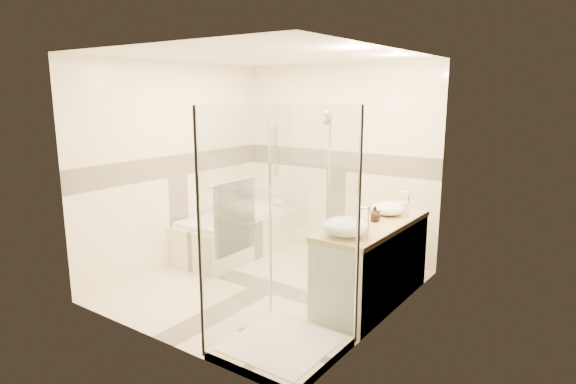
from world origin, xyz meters
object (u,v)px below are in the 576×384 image
Objects in this scene: bathtub at (237,232)px; vessel_sink_near at (388,208)px; shower_enclosure at (275,290)px; vessel_sink_far at (346,227)px; amenity_bottle_a at (375,214)px; vanity at (373,263)px; amenity_bottle_b at (375,214)px.

vessel_sink_near reaches higher than bathtub.
bathtub is at bearing 138.90° from shower_enclosure.
vessel_sink_far is (2.13, -0.92, 0.63)m from bathtub.
vessel_sink_far reaches higher than amenity_bottle_a.
vessel_sink_near is 0.31m from amenity_bottle_a.
shower_enclosure is (-0.29, -1.27, 0.08)m from vanity.
vanity reaches higher than bathtub.
vessel_sink_far is (0.00, -0.94, 0.01)m from vessel_sink_near.
vanity is at bearing 87.98° from vessel_sink_far.
amenity_bottle_a is (-0.02, 0.06, 0.50)m from vanity.
vanity is 3.75× the size of vessel_sink_far.
bathtub is 2.22m from vessel_sink_near.
vessel_sink_far reaches higher than vanity.
amenity_bottle_a is at bearing 90.00° from vessel_sink_far.
bathtub is 10.94× the size of amenity_bottle_a.
bathtub is at bearing -179.27° from vessel_sink_near.
amenity_bottle_b is at bearing -90.00° from vessel_sink_near.
amenity_bottle_b is at bearing 114.97° from vanity.
vanity is 4.45× the size of vessel_sink_near.
shower_enclosure reaches higher than amenity_bottle_a.
bathtub is 0.83× the size of shower_enclosure.
vessel_sink_far is at bearing 68.85° from shower_enclosure.
shower_enclosure is 5.61× the size of vessel_sink_near.
shower_enclosure is at bearing -102.97° from vanity.
vanity is at bearing 77.03° from shower_enclosure.
vessel_sink_far is at bearing -92.02° from vanity.
bathtub is 3.93× the size of vessel_sink_far.
vessel_sink_far is at bearing -90.00° from vessel_sink_near.
vessel_sink_near is at bearing 0.73° from bathtub.
vanity is 1.31m from shower_enclosure.
shower_enclosure is at bearing -41.10° from bathtub.
vessel_sink_far reaches higher than amenity_bottle_b.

